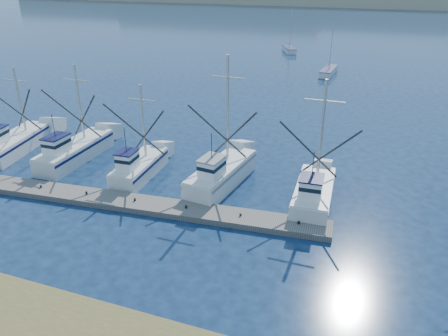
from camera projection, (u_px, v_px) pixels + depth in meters
The scene contains 5 objects.
ground at pixel (180, 274), 25.19m from camera, with size 500.00×500.00×0.00m, color #0B1D33.
floating_dock at pixel (111, 200), 32.68m from camera, with size 32.52×2.17×0.43m, color slate.
trawler_fleet at pixel (138, 163), 36.92m from camera, with size 31.79×8.85×10.18m.
sailboat_near at pixel (329, 71), 71.01m from camera, with size 2.16×6.97×8.10m.
sailboat_far at pixel (289, 50), 89.23m from camera, with size 4.00×6.02×8.10m.
Camera 1 is at (9.26, -18.19, 16.18)m, focal length 35.00 mm.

